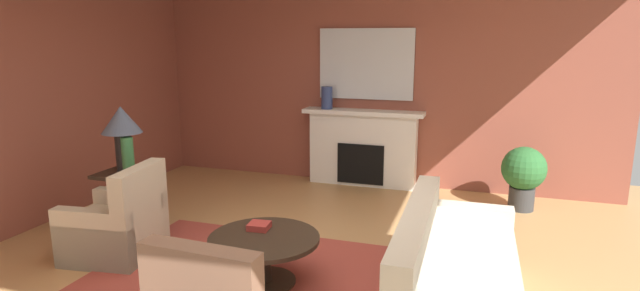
# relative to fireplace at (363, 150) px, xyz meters

# --- Properties ---
(ground_plane) EXTENTS (8.53, 8.53, 0.00)m
(ground_plane) POSITION_rel_fireplace_xyz_m (0.02, -3.05, -0.54)
(ground_plane) COLOR tan
(wall_fireplace) EXTENTS (7.16, 0.12, 2.96)m
(wall_fireplace) POSITION_rel_fireplace_xyz_m (0.02, 0.21, 0.94)
(wall_fireplace) COLOR brown
(wall_fireplace) RESTS_ON ground_plane
(wall_window) EXTENTS (0.12, 7.00, 2.96)m
(wall_window) POSITION_rel_fireplace_xyz_m (-3.32, -2.75, 0.94)
(wall_window) COLOR brown
(wall_window) RESTS_ON ground_plane
(area_rug) EXTENTS (3.31, 2.27, 0.01)m
(area_rug) POSITION_rel_fireplace_xyz_m (-0.11, -3.34, -0.54)
(area_rug) COLOR #993D33
(area_rug) RESTS_ON ground_plane
(fireplace) EXTENTS (1.80, 0.35, 1.14)m
(fireplace) POSITION_rel_fireplace_xyz_m (0.00, 0.00, 0.00)
(fireplace) COLOR white
(fireplace) RESTS_ON ground_plane
(mantel_mirror) EXTENTS (1.41, 0.04, 1.03)m
(mantel_mirror) POSITION_rel_fireplace_xyz_m (-0.00, 0.12, 1.27)
(mantel_mirror) COLOR silver
(sofa) EXTENTS (0.92, 2.11, 0.85)m
(sofa) POSITION_rel_fireplace_xyz_m (1.53, -3.34, -0.25)
(sofa) COLOR beige
(sofa) RESTS_ON ground_plane
(armchair_near_window) EXTENTS (0.89, 0.89, 0.95)m
(armchair_near_window) POSITION_rel_fireplace_xyz_m (-1.78, -3.26, -0.24)
(armchair_near_window) COLOR #C1B293
(armchair_near_window) RESTS_ON ground_plane
(coffee_table) EXTENTS (1.00, 1.00, 0.45)m
(coffee_table) POSITION_rel_fireplace_xyz_m (-0.11, -3.34, -0.21)
(coffee_table) COLOR #2D2319
(coffee_table) RESTS_ON ground_plane
(side_table) EXTENTS (0.56, 0.56, 0.70)m
(side_table) POSITION_rel_fireplace_xyz_m (-2.14, -2.64, -0.14)
(side_table) COLOR #2D2319
(side_table) RESTS_ON ground_plane
(table_lamp) EXTENTS (0.44, 0.44, 0.75)m
(table_lamp) POSITION_rel_fireplace_xyz_m (-2.14, -2.64, 0.68)
(table_lamp) COLOR black
(table_lamp) RESTS_ON side_table
(vase_mantel_left) EXTENTS (0.17, 0.17, 0.33)m
(vase_mantel_left) POSITION_rel_fireplace_xyz_m (-0.55, -0.05, 0.77)
(vase_mantel_left) COLOR navy
(vase_mantel_left) RESTS_ON fireplace
(vase_on_side_table) EXTENTS (0.13, 0.13, 0.43)m
(vase_on_side_table) POSITION_rel_fireplace_xyz_m (-1.99, -2.76, 0.37)
(vase_on_side_table) COLOR #33703D
(vase_on_side_table) RESTS_ON side_table
(book_red_cover) EXTENTS (0.20, 0.19, 0.06)m
(book_red_cover) POSITION_rel_fireplace_xyz_m (-0.23, -3.19, -0.06)
(book_red_cover) COLOR maroon
(book_red_cover) RESTS_ON coffee_table
(potted_plant) EXTENTS (0.56, 0.56, 0.83)m
(potted_plant) POSITION_rel_fireplace_xyz_m (2.23, -0.46, -0.05)
(potted_plant) COLOR #333333
(potted_plant) RESTS_ON ground_plane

